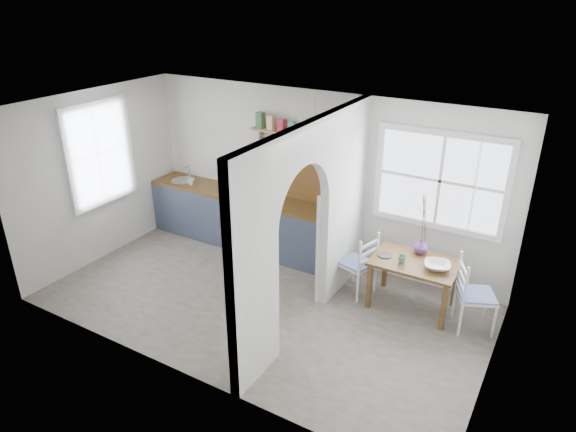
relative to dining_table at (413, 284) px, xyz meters
The scene contains 26 objects.
floor 2.03m from the dining_table, 151.73° to the right, with size 5.80×3.20×0.01m, color gray.
ceiling 3.01m from the dining_table, 151.73° to the right, with size 5.80×3.20×0.01m, color silver.
walls 2.21m from the dining_table, 151.73° to the right, with size 5.81×3.21×2.60m.
partition 1.77m from the dining_table, 140.00° to the right, with size 0.12×3.20×2.60m.
kitchen_window 4.90m from the dining_table, 168.45° to the right, with size 0.10×1.16×1.50m, color white, non-canonical shape.
nook_window 1.40m from the dining_table, 86.19° to the left, with size 1.76×0.10×1.30m, color white, non-canonical shape.
counter 2.92m from the dining_table, behind, with size 3.50×0.60×0.90m.
sink 4.24m from the dining_table, behind, with size 0.40×0.40×0.02m, color silver.
backsplash 2.30m from the dining_table, 162.25° to the left, with size 1.65×0.03×0.90m, color olive.
shelf 2.63m from the dining_table, 164.52° to the left, with size 1.75×0.20×0.21m.
pendant_lamp 2.23m from the dining_table, behind, with size 0.26×0.26×0.16m, color beige.
utensil_rail 1.60m from the dining_table, behind, with size 0.02×0.02×0.50m, color silver.
dining_table is the anchor object (origin of this frame).
chair_left 0.80m from the dining_table, behind, with size 0.42×0.42×0.93m, color silver, non-canonical shape.
chair_right 0.82m from the dining_table, ahead, with size 0.44×0.44×0.96m, color silver, non-canonical shape.
kettle 1.55m from the dining_table, 167.75° to the left, with size 0.20×0.16×0.24m, color white, non-canonical shape.
mug_a 3.99m from the dining_table, behind, with size 0.10×0.10×0.09m, color silver.
mug_b 3.38m from the dining_table, behind, with size 0.13×0.13×0.10m, color white.
knife_block 3.09m from the dining_table, behind, with size 0.09×0.13×0.20m, color black.
jar 3.18m from the dining_table, behind, with size 0.10×0.10×0.16m, color #938959.
towel_magenta 1.18m from the dining_table, behind, with size 0.02×0.03×0.56m, color #A32B51.
towel_orange 1.18m from the dining_table, behind, with size 0.02×0.03×0.53m, color #BB6714.
bowl 0.48m from the dining_table, ahead, with size 0.32×0.32×0.08m, color white.
table_cup 0.44m from the dining_table, 137.52° to the right, with size 0.11×0.11×0.10m, color #588A61.
plate 0.53m from the dining_table, behind, with size 0.18×0.18×0.01m, color #2B2220.
vase 0.51m from the dining_table, 93.01° to the left, with size 0.19×0.19×0.20m, color #5F3270.
Camera 1 is at (3.26, -4.88, 3.94)m, focal length 32.00 mm.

